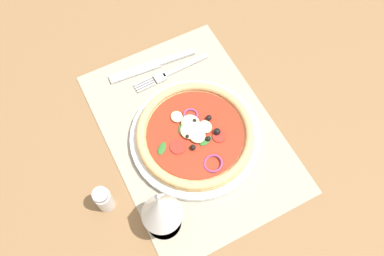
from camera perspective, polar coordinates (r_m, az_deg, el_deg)
ground_plane at (r=83.19cm, az=-0.19°, el=-0.89°), size 190.00×140.00×2.40cm
placemat at (r=81.92cm, az=-0.19°, el=-0.47°), size 46.58×32.83×0.40cm
plate at (r=80.37cm, az=0.54°, el=-1.31°), size 26.32×26.32×1.40cm
pizza at (r=78.75cm, az=0.53°, el=-0.74°), size 23.62×23.62×2.68cm
fork at (r=88.69cm, az=-3.46°, el=7.78°), size 2.44×18.05×0.44cm
knife at (r=90.17cm, az=-5.80°, el=8.89°), size 3.21×20.07×0.62cm
wine_glass at (r=66.22cm, az=-4.55°, el=-11.39°), size 7.20×7.20×14.90cm
pepper_shaker at (r=75.32cm, az=-12.55°, el=-9.95°), size 3.20×3.20×6.70cm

